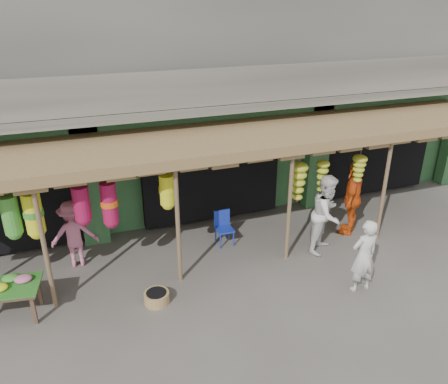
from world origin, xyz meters
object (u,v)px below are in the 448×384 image
object	(u,v)px
flower_table	(2,288)
person_vendor	(353,198)
person_front	(364,256)
person_right	(327,214)
blue_chair	(223,226)
person_shopper	(74,234)

from	to	relation	value
flower_table	person_vendor	xyz separation A→B (m)	(7.87, 0.56, 0.31)
person_front	person_right	xyz separation A→B (m)	(0.14, 1.60, 0.15)
flower_table	person_right	world-z (taller)	person_right
blue_chair	person_right	distance (m)	2.44
person_front	person_shopper	distance (m)	6.11
flower_table	person_shopper	size ratio (longest dim) A/B	0.93
person_right	person_vendor	distance (m)	1.16
person_front	person_vendor	bearing A→B (deg)	-120.17
person_vendor	person_shopper	xyz separation A→B (m)	(-6.55, 0.82, -0.18)
person_front	person_vendor	distance (m)	2.42
flower_table	person_front	bearing A→B (deg)	-4.11
flower_table	person_shopper	xyz separation A→B (m)	(1.32, 1.38, 0.13)
blue_chair	person_shopper	bearing A→B (deg)	176.24
flower_table	person_vendor	distance (m)	7.90
person_right	person_vendor	size ratio (longest dim) A/B	0.98
blue_chair	person_vendor	size ratio (longest dim) A/B	0.43
flower_table	person_front	xyz separation A→B (m)	(6.69, -1.54, 0.14)
flower_table	person_right	xyz separation A→B (m)	(6.82, 0.06, 0.29)
person_shopper	flower_table	bearing A→B (deg)	50.46
flower_table	person_front	size ratio (longest dim) A/B	0.91
flower_table	person_shopper	distance (m)	1.92
blue_chair	person_front	xyz separation A→B (m)	(1.98, -2.70, 0.33)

